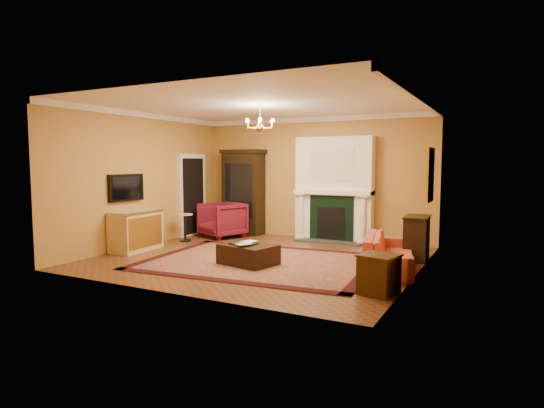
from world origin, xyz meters
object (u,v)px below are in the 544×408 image
Objects in this scene: china_cabinet at (243,194)px; end_table at (379,275)px; console_table at (417,239)px; pedestal_table at (185,225)px; leather_ottoman at (248,254)px; coral_sofa at (389,246)px; commode at (136,231)px; wingback_armchair at (222,218)px.

end_table is at bearing -37.15° from china_cabinet.
china_cabinet is 4.87m from console_table.
leather_ottoman is at bearing -29.31° from pedestal_table.
china_cabinet is 3.20× the size of pedestal_table.
console_table is at bearing -26.68° from coral_sofa.
pedestal_table reaches higher than end_table.
coral_sofa reaches higher than end_table.
commode is at bearing -164.87° from console_table.
console_table is at bearing 88.71° from end_table.
pedestal_table is 0.81× the size of console_table.
china_cabinet is 2.58× the size of console_table.
leather_ottoman is at bearing -147.72° from console_table.
china_cabinet is 3.82m from leather_ottoman.
china_cabinet is 1.02× the size of coral_sofa.
pedestal_table is at bearing 77.84° from commode.
console_table is (5.51, 1.83, -0.02)m from commode.
pedestal_table is (-0.46, -0.91, -0.10)m from wingback_armchair.
console_table reaches higher than end_table.
leather_ottoman is at bearing -25.86° from wingback_armchair.
wingback_armchair is 4.86m from console_table.
end_table is 2.72m from leather_ottoman.
pedestal_table is 3.01m from leather_ottoman.
wingback_armchair reaches higher than coral_sofa.
china_cabinet is at bearing 50.67° from coral_sofa.
wingback_armchair reaches higher than commode.
wingback_armchair is 0.46× the size of coral_sofa.
commode is at bearing 171.31° from end_table.
wingback_armchair is 1.18× the size of console_table.
coral_sofa is (5.23, 0.76, -0.02)m from commode.
wingback_armchair is at bearing 63.39° from pedestal_table.
china_cabinet is at bearing 98.86° from wingback_armchair.
coral_sofa is at bearing 4.93° from commode.
wingback_armchair reaches higher than leather_ottoman.
leather_ottoman is at bearing -54.55° from china_cabinet.
commode is at bearing -169.91° from leather_ottoman.
pedestal_table is 1.21× the size of end_table.
commode is 1.40× the size of console_table.
pedestal_table is 0.58× the size of commode.
commode is 0.55× the size of coral_sofa.
wingback_armchair is at bearing 59.66° from coral_sofa.
coral_sofa is at bearing -24.61° from china_cabinet.
china_cabinet is 4.99m from coral_sofa.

